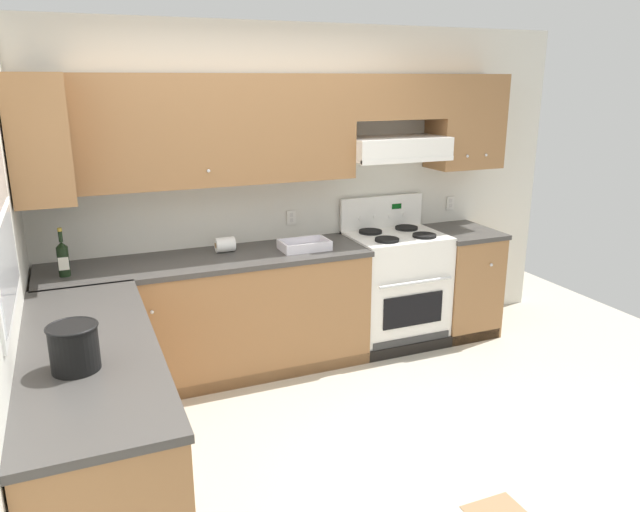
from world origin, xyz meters
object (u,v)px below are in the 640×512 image
object	(u,v)px
bucket	(74,346)
bowl	(304,246)
wine_bottle	(63,258)
paper_towel_roll	(225,245)
stove	(395,287)

from	to	relation	value
bucket	bowl	bearing A→B (deg)	41.28
wine_bottle	paper_towel_roll	size ratio (longest dim) A/B	2.24
stove	bowl	world-z (taller)	stove
paper_towel_roll	wine_bottle	bearing A→B (deg)	-171.79
wine_bottle	paper_towel_roll	world-z (taller)	wine_bottle
bucket	paper_towel_roll	size ratio (longest dim) A/B	1.55
wine_bottle	bowl	distance (m)	1.67
wine_bottle	bucket	world-z (taller)	wine_bottle
stove	bucket	distance (m)	2.94
bowl	stove	bearing A→B (deg)	4.14
stove	bowl	distance (m)	0.95
bucket	paper_towel_roll	world-z (taller)	bucket
wine_bottle	paper_towel_roll	xyz separation A→B (m)	(1.10, 0.16, -0.07)
wine_bottle	stove	bearing A→B (deg)	1.22
paper_towel_roll	bowl	bearing A→B (deg)	-16.32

